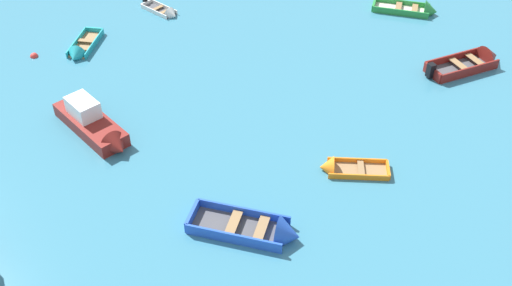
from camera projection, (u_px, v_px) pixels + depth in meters
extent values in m
cube|color=maroon|center=(91.00, 124.00, 29.16)|extent=(4.29, 4.38, 0.69)
cone|color=maroon|center=(118.00, 147.00, 27.78)|extent=(1.56, 1.55, 1.27)
cube|color=white|center=(83.00, 107.00, 28.93)|extent=(1.94, 1.95, 0.86)
cube|color=black|center=(90.00, 111.00, 28.40)|extent=(0.84, 0.81, 0.38)
cube|color=beige|center=(401.00, 10.00, 38.91)|extent=(3.61, 2.11, 0.10)
cube|color=#288C3D|center=(402.00, 3.00, 39.33)|extent=(3.45, 0.98, 0.41)
cube|color=#288C3D|center=(400.00, 13.00, 38.30)|extent=(3.45, 0.98, 0.41)
cube|color=#288C3D|center=(374.00, 4.00, 39.19)|extent=(0.48, 1.35, 0.41)
cone|color=#288C3D|center=(430.00, 11.00, 38.41)|extent=(1.12, 1.49, 1.33)
cube|color=#937047|center=(399.00, 6.00, 38.80)|extent=(0.67, 1.29, 0.03)
cube|color=#937047|center=(415.00, 8.00, 38.58)|extent=(0.67, 1.29, 0.03)
cube|color=#4C4C51|center=(239.00, 228.00, 24.34)|extent=(4.03, 2.28, 0.13)
cube|color=blue|center=(244.00, 212.00, 24.76)|extent=(3.88, 1.06, 0.53)
cube|color=blue|center=(233.00, 239.00, 23.66)|extent=(3.88, 1.06, 0.53)
cube|color=blue|center=(192.00, 216.00, 24.62)|extent=(0.50, 1.45, 0.53)
cone|color=blue|center=(289.00, 235.00, 23.77)|extent=(1.23, 1.61, 1.43)
cube|color=#937047|center=(234.00, 222.00, 24.19)|extent=(0.73, 1.39, 0.03)
cube|color=#937047|center=(261.00, 228.00, 23.95)|extent=(0.73, 1.39, 0.03)
cube|color=#4C4C51|center=(159.00, 11.00, 38.89)|extent=(2.37, 2.18, 0.07)
cube|color=white|center=(164.00, 7.00, 39.08)|extent=(1.94, 1.64, 0.27)
cube|color=white|center=(154.00, 12.00, 38.56)|extent=(1.94, 1.64, 0.27)
cube|color=white|center=(146.00, 3.00, 39.45)|extent=(0.65, 0.75, 0.27)
cone|color=white|center=(173.00, 15.00, 38.16)|extent=(1.00, 1.04, 0.88)
cube|color=#937047|center=(158.00, 8.00, 38.85)|extent=(0.72, 0.79, 0.03)
cube|color=#937047|center=(165.00, 11.00, 38.48)|extent=(0.72, 0.79, 0.03)
cube|color=black|center=(145.00, 2.00, 39.44)|extent=(0.33, 0.33, 0.38)
cube|color=#99754C|center=(86.00, 45.00, 35.53)|extent=(1.40, 3.03, 0.09)
cube|color=teal|center=(94.00, 44.00, 35.38)|extent=(0.45, 3.04, 0.37)
cube|color=teal|center=(76.00, 42.00, 35.50)|extent=(0.45, 3.04, 0.37)
cube|color=teal|center=(95.00, 30.00, 36.60)|extent=(1.10, 0.25, 0.37)
cone|color=teal|center=(75.00, 57.00, 34.22)|extent=(1.15, 0.83, 1.07)
cube|color=#937047|center=(86.00, 41.00, 35.51)|extent=(1.03, 0.44, 0.03)
cube|color=#937047|center=(81.00, 48.00, 34.84)|extent=(1.03, 0.44, 0.03)
cube|color=#4C4C51|center=(460.00, 68.00, 33.54)|extent=(3.98, 2.86, 0.14)
cube|color=maroon|center=(453.00, 58.00, 33.93)|extent=(3.58, 1.76, 0.57)
cube|color=maroon|center=(470.00, 72.00, 32.89)|extent=(3.58, 1.76, 0.57)
cube|color=maroon|center=(433.00, 73.00, 32.79)|extent=(0.76, 1.37, 0.57)
cone|color=maroon|center=(490.00, 57.00, 34.03)|extent=(1.42, 1.66, 1.42)
cube|color=#937047|center=(459.00, 64.00, 33.27)|extent=(0.94, 1.37, 0.03)
cube|color=#937047|center=(475.00, 59.00, 33.63)|extent=(0.94, 1.37, 0.03)
cube|color=black|center=(431.00, 70.00, 32.61)|extent=(0.49, 0.50, 0.79)
cube|color=#99754C|center=(358.00, 171.00, 27.06)|extent=(2.62, 1.12, 0.07)
cube|color=orange|center=(359.00, 177.00, 26.57)|extent=(2.70, 0.16, 0.29)
cube|color=orange|center=(357.00, 161.00, 27.41)|extent=(2.70, 0.16, 0.29)
cube|color=orange|center=(388.00, 170.00, 26.93)|extent=(0.15, 1.08, 0.29)
cone|color=orange|center=(327.00, 167.00, 27.05)|extent=(0.66, 1.07, 1.05)
cube|color=#937047|center=(361.00, 168.00, 26.95)|extent=(0.32, 0.99, 0.03)
sphere|color=red|center=(34.00, 57.00, 34.62)|extent=(0.46, 0.46, 0.46)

